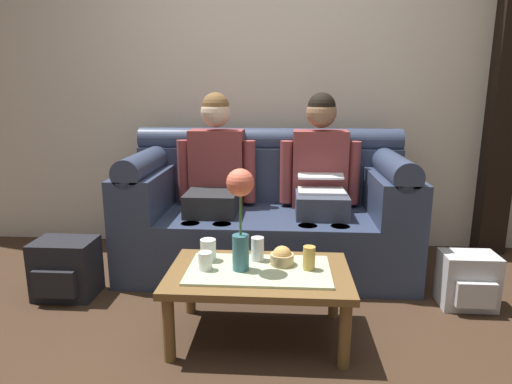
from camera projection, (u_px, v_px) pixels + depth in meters
name	position (u px, v px, depth m)	size (l,w,h in m)	color
ground_plane	(256.00, 359.00, 2.09)	(14.00, 14.00, 0.00)	#382619
back_wall_patterned	(271.00, 61.00, 3.42)	(6.00, 0.12, 2.90)	beige
timber_pillar	(509.00, 59.00, 3.19)	(0.20, 0.20, 2.90)	black
couch	(267.00, 214.00, 3.14)	(1.93, 0.88, 0.96)	#2D3851
person_left	(215.00, 175.00, 3.10)	(0.56, 0.67, 1.22)	#232326
person_right	(320.00, 176.00, 3.05)	(0.56, 0.67, 1.22)	#383D4C
coffee_table	(259.00, 279.00, 2.21)	(0.90, 0.57, 0.37)	brown
flower_vase	(240.00, 207.00, 2.12)	(0.13, 0.13, 0.51)	#336672
snack_bowl	(282.00, 257.00, 2.25)	(0.12, 0.12, 0.10)	tan
cup_near_left	(208.00, 250.00, 2.30)	(0.08, 0.08, 0.11)	white
cup_near_right	(205.00, 261.00, 2.18)	(0.07, 0.07, 0.09)	white
cup_far_center	(257.00, 249.00, 2.30)	(0.07, 0.07, 0.12)	silver
cup_far_left	(309.00, 258.00, 2.18)	(0.06, 0.06, 0.12)	gold
backpack_left	(66.00, 269.00, 2.70)	(0.36, 0.30, 0.35)	black
backpack_right	(468.00, 281.00, 2.57)	(0.31, 0.25, 0.32)	#B7B7BC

